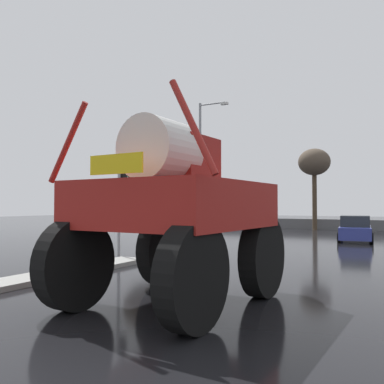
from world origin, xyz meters
TOP-DOWN VIEW (x-y plane):
  - ground_plane at (0.00, 18.00)m, footprint 120.00×120.00m
  - median_island at (-4.16, 5.80)m, footprint 1.17×10.12m
  - oversize_sprayer at (0.66, 5.93)m, footprint 4.02×5.15m
  - sedan_ahead at (2.17, 23.91)m, footprint 2.22×4.26m
  - traffic_signal_near_left at (-5.07, 11.25)m, footprint 0.24×0.54m
  - streetlight_far_left at (-7.95, 23.88)m, footprint 2.25×0.24m
  - bare_tree_left at (-10.98, 22.12)m, footprint 4.18×4.18m
  - bare_tree_far_center at (-2.17, 33.38)m, footprint 2.66×2.66m
  - roadside_barrier at (0.00, 34.46)m, footprint 32.06×0.24m

SIDE VIEW (x-z plane):
  - ground_plane at x=0.00m, z-range 0.00..0.00m
  - median_island at x=-4.16m, z-range 0.00..0.15m
  - roadside_barrier at x=0.00m, z-range 0.00..0.90m
  - sedan_ahead at x=2.17m, z-range -0.05..1.47m
  - oversize_sprayer at x=0.66m, z-range -0.12..4.19m
  - traffic_signal_near_left at x=-5.07m, z-range 0.94..5.04m
  - bare_tree_left at x=-10.98m, z-range 1.62..8.47m
  - streetlight_far_left at x=-7.95m, z-range 0.50..9.92m
  - bare_tree_far_center at x=-2.17m, z-range 2.18..9.09m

